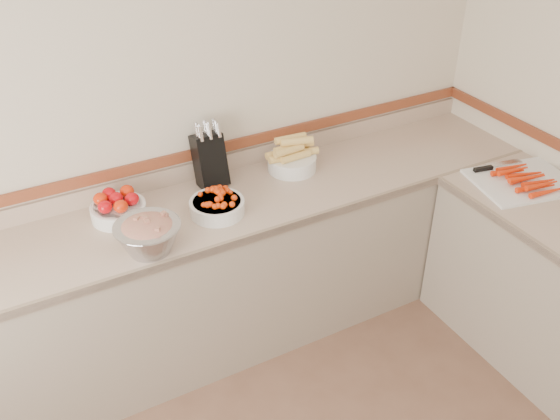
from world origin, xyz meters
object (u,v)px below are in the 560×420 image
cutting_board (523,180)px  tomato_bowl (118,207)px  knife_block (210,159)px  corn_bowl (292,158)px  cherry_tomato_bowl (217,204)px  rhubarb_bowl (148,235)px

cutting_board → tomato_bowl: bearing=160.2°
knife_block → corn_bowl: size_ratio=1.22×
cutting_board → knife_block: bearing=151.3°
knife_block → cutting_board: (1.49, -0.82, -0.13)m
corn_bowl → cherry_tomato_bowl: bearing=-159.2°
tomato_bowl → cutting_board: (2.03, -0.73, -0.04)m
knife_block → cutting_board: 1.71m
tomato_bowl → cherry_tomato_bowl: size_ratio=0.99×
cherry_tomato_bowl → tomato_bowl: bearing=155.9°
tomato_bowl → cherry_tomato_bowl: cherry_tomato_bowl is taller
knife_block → rhubarb_bowl: (-0.49, -0.43, -0.06)m
knife_block → tomato_bowl: knife_block is taller
corn_bowl → cutting_board: corn_bowl is taller
cutting_board → cherry_tomato_bowl: bearing=161.5°
rhubarb_bowl → cutting_board: size_ratio=0.52×
corn_bowl → rhubarb_bowl: corn_bowl is taller
knife_block → cherry_tomato_bowl: size_ratio=1.33×
tomato_bowl → cutting_board: tomato_bowl is taller
cherry_tomato_bowl → corn_bowl: size_ratio=0.92×
cherry_tomato_bowl → cutting_board: bearing=-18.5°
tomato_bowl → cherry_tomato_bowl: bearing=-24.1°
knife_block → tomato_bowl: (-0.54, -0.09, -0.09)m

